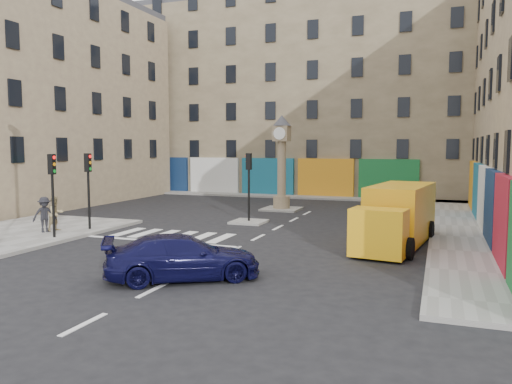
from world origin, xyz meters
The scene contains 15 objects.
ground centered at (0.00, 0.00, 0.00)m, with size 120.00×120.00×0.00m, color black.
sidewalk_right centered at (8.70, 10.00, 0.07)m, with size 2.60×30.00×0.15m, color gray.
sidewalk_far centered at (-4.00, 22.20, 0.07)m, with size 32.00×2.40×0.15m, color gray.
island_near centered at (-2.00, 8.00, 0.06)m, with size 1.80×1.80×0.12m, color gray.
island_far centered at (-2.00, 14.00, 0.06)m, with size 2.40×2.40×0.12m, color gray.
building_far centered at (-4.00, 28.00, 8.50)m, with size 32.00×10.00×17.00m, color #8C7C5D.
building_left centered at (-19.00, 12.00, 7.50)m, with size 8.00×20.00×15.00m, color #9D8967.
traffic_light_left_near centered at (-8.30, 0.20, 2.62)m, with size 0.28×0.22×3.70m.
traffic_light_left_far centered at (-8.30, 2.60, 2.62)m, with size 0.28×0.22×3.70m.
traffic_light_island centered at (-2.00, 8.00, 2.59)m, with size 0.28×0.22×3.70m.
clock_pillar centered at (-2.00, 14.00, 3.55)m, with size 1.20×1.20×6.10m.
navy_sedan centered at (0.23, -3.59, 0.70)m, with size 1.97×4.85×1.41m, color black.
yellow_van centered at (6.11, 4.46, 1.25)m, with size 3.10×7.15×2.52m.
pedestrian_tan centered at (-9.44, 1.58, 0.99)m, with size 0.81×0.63×1.68m, color tan.
pedestrian_dark centered at (-9.65, 1.09, 0.99)m, with size 1.08×0.62×1.67m, color black.
Camera 1 is at (7.74, -17.28, 4.17)m, focal length 35.00 mm.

